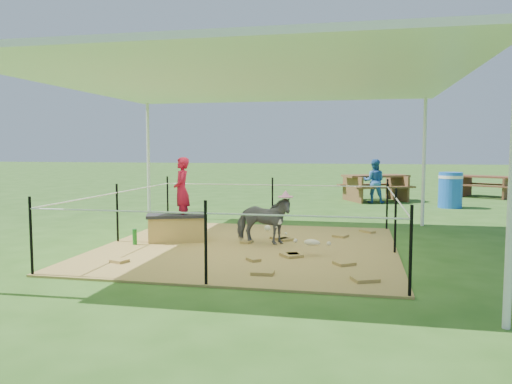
% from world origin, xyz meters
% --- Properties ---
extents(ground, '(90.00, 90.00, 0.00)m').
position_xyz_m(ground, '(0.00, 0.00, 0.00)').
color(ground, '#2D5919').
rests_on(ground, ground).
extents(hay_patch, '(4.60, 4.60, 0.03)m').
position_xyz_m(hay_patch, '(0.00, 0.00, 0.01)').
color(hay_patch, brown).
rests_on(hay_patch, ground).
extents(canopy_tent, '(6.30, 6.30, 2.90)m').
position_xyz_m(canopy_tent, '(0.00, 0.00, 2.69)').
color(canopy_tent, silver).
rests_on(canopy_tent, ground).
extents(rope_fence, '(4.54, 4.54, 1.00)m').
position_xyz_m(rope_fence, '(0.00, -0.00, 0.64)').
color(rope_fence, black).
rests_on(rope_fence, ground).
extents(straw_bale, '(1.02, 0.75, 0.41)m').
position_xyz_m(straw_bale, '(-1.29, 0.24, 0.23)').
color(straw_bale, olive).
rests_on(straw_bale, hay_patch).
extents(dark_cloth, '(1.10, 0.82, 0.05)m').
position_xyz_m(dark_cloth, '(-1.29, 0.24, 0.46)').
color(dark_cloth, black).
rests_on(dark_cloth, straw_bale).
extents(woman, '(0.39, 0.47, 1.10)m').
position_xyz_m(woman, '(-1.19, 0.24, 0.99)').
color(woman, red).
rests_on(woman, straw_bale).
extents(green_bottle, '(0.09, 0.09, 0.26)m').
position_xyz_m(green_bottle, '(-1.84, -0.21, 0.16)').
color(green_bottle, '#1A7620').
rests_on(green_bottle, hay_patch).
extents(pony, '(0.93, 0.44, 0.78)m').
position_xyz_m(pony, '(0.19, 0.24, 0.42)').
color(pony, '#49484D').
rests_on(pony, hay_patch).
extents(pink_hat, '(0.24, 0.24, 0.11)m').
position_xyz_m(pink_hat, '(0.19, 0.24, 0.87)').
color(pink_hat, pink).
rests_on(pink_hat, pony).
extents(foal, '(0.87, 0.64, 0.43)m').
position_xyz_m(foal, '(1.05, -0.47, 0.25)').
color(foal, beige).
rests_on(foal, hay_patch).
extents(trash_barrel, '(0.76, 0.76, 0.95)m').
position_xyz_m(trash_barrel, '(4.12, 6.43, 0.48)').
color(trash_barrel, blue).
rests_on(trash_barrel, ground).
extents(picnic_table_near, '(2.31, 2.06, 0.79)m').
position_xyz_m(picnic_table_near, '(2.20, 7.81, 0.40)').
color(picnic_table_near, brown).
rests_on(picnic_table_near, ground).
extents(picnic_table_far, '(2.06, 1.88, 0.70)m').
position_xyz_m(picnic_table_far, '(5.78, 9.68, 0.35)').
color(picnic_table_far, '#55311D').
rests_on(picnic_table_far, ground).
extents(distant_person, '(0.63, 0.50, 1.28)m').
position_xyz_m(distant_person, '(2.15, 7.17, 0.64)').
color(distant_person, '#2E64AF').
rests_on(distant_person, ground).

